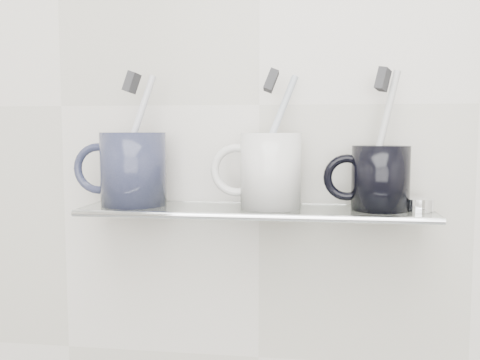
% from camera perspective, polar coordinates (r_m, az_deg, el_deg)
% --- Properties ---
extents(wall_back, '(2.50, 0.00, 2.50)m').
position_cam_1_polar(wall_back, '(0.82, 2.08, 8.02)').
color(wall_back, beige).
rests_on(wall_back, ground).
extents(shelf_glass, '(0.50, 0.12, 0.01)m').
position_cam_1_polar(shelf_glass, '(0.77, 1.58, -3.29)').
color(shelf_glass, silver).
rests_on(shelf_glass, wall_back).
extents(shelf_rail, '(0.50, 0.01, 0.01)m').
position_cam_1_polar(shelf_rail, '(0.71, 1.09, -3.96)').
color(shelf_rail, silver).
rests_on(shelf_rail, shelf_glass).
extents(bracket_left, '(0.02, 0.03, 0.02)m').
position_cam_1_polar(bracket_left, '(0.86, -12.07, -3.18)').
color(bracket_left, silver).
rests_on(bracket_left, wall_back).
extents(bracket_right, '(0.02, 0.03, 0.02)m').
position_cam_1_polar(bracket_right, '(0.82, 16.66, -3.72)').
color(bracket_right, silver).
rests_on(bracket_right, wall_back).
extents(mug_left, '(0.11, 0.11, 0.11)m').
position_cam_1_polar(mug_left, '(0.81, -11.31, 1.16)').
color(mug_left, '#1B1D32').
rests_on(mug_left, shelf_glass).
extents(mug_left_handle, '(0.08, 0.01, 0.08)m').
position_cam_1_polar(mug_left_handle, '(0.83, -14.87, 1.18)').
color(mug_left_handle, '#1B1D32').
rests_on(mug_left_handle, mug_left).
extents(toothbrush_left, '(0.07, 0.02, 0.18)m').
position_cam_1_polar(toothbrush_left, '(0.81, -11.37, 4.49)').
color(toothbrush_left, silver).
rests_on(toothbrush_left, mug_left).
extents(bristles_left, '(0.02, 0.02, 0.03)m').
position_cam_1_polar(bristles_left, '(0.81, -11.48, 10.17)').
color(bristles_left, '#2C2C2F').
rests_on(bristles_left, toothbrush_left).
extents(mug_center, '(0.09, 0.09, 0.11)m').
position_cam_1_polar(mug_center, '(0.77, 3.30, 1.01)').
color(mug_center, silver).
rests_on(mug_center, shelf_glass).
extents(mug_center_handle, '(0.08, 0.01, 0.08)m').
position_cam_1_polar(mug_center_handle, '(0.77, -0.37, 1.05)').
color(mug_center_handle, silver).
rests_on(mug_center_handle, mug_center).
extents(toothbrush_center, '(0.08, 0.04, 0.18)m').
position_cam_1_polar(toothbrush_center, '(0.76, 3.32, 4.54)').
color(toothbrush_center, '#A2B0BE').
rests_on(toothbrush_center, mug_center).
extents(bristles_center, '(0.02, 0.03, 0.04)m').
position_cam_1_polar(bristles_center, '(0.77, 3.35, 10.53)').
color(bristles_center, '#2C2C2F').
rests_on(bristles_center, toothbrush_center).
extents(mug_right, '(0.09, 0.09, 0.09)m').
position_cam_1_polar(mug_right, '(0.77, 14.75, 0.21)').
color(mug_right, black).
rests_on(mug_right, shelf_glass).
extents(mug_right_handle, '(0.07, 0.01, 0.07)m').
position_cam_1_polar(mug_right_handle, '(0.77, 11.34, 0.25)').
color(mug_right_handle, black).
rests_on(mug_right_handle, mug_right).
extents(toothbrush_right, '(0.05, 0.03, 0.19)m').
position_cam_1_polar(toothbrush_right, '(0.77, 14.85, 4.38)').
color(toothbrush_right, beige).
rests_on(toothbrush_right, mug_right).
extents(bristles_right, '(0.03, 0.03, 0.03)m').
position_cam_1_polar(bristles_right, '(0.77, 15.00, 10.34)').
color(bristles_right, '#2C2C2F').
rests_on(bristles_right, toothbrush_right).
extents(chrome_cap, '(0.04, 0.04, 0.02)m').
position_cam_1_polar(chrome_cap, '(0.78, 18.54, -2.50)').
color(chrome_cap, silver).
rests_on(chrome_cap, shelf_glass).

